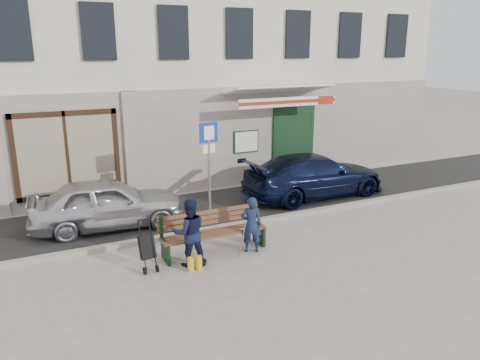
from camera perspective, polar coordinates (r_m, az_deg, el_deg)
ground at (r=10.52m, az=1.26°, el=-8.79°), size 80.00×80.00×0.00m
asphalt_lane at (r=13.15m, az=-4.86°, el=-3.68°), size 60.00×3.20×0.01m
curb at (r=11.74m, az=-2.06°, el=-5.78°), size 60.00×0.18×0.12m
building at (r=17.54m, az=-11.79°, el=17.42°), size 20.00×8.27×10.00m
car_silver at (r=12.16m, az=-15.87°, el=-2.73°), size 3.87×1.83×1.28m
car_navy at (r=14.36m, az=9.05°, el=0.56°), size 4.55×1.93×1.31m
parking_sign at (r=11.50m, az=-3.80°, el=2.68°), size 0.49×0.10×2.65m
bench at (r=10.35m, az=-3.40°, el=-6.46°), size 2.40×1.17×0.98m
man at (r=10.31m, az=1.40°, el=-5.46°), size 0.54×0.45×1.27m
woman at (r=9.72m, az=-6.18°, el=-6.36°), size 0.77×0.64×1.45m
stroller at (r=9.75m, az=-11.24°, el=-8.15°), size 0.34×0.45×1.05m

